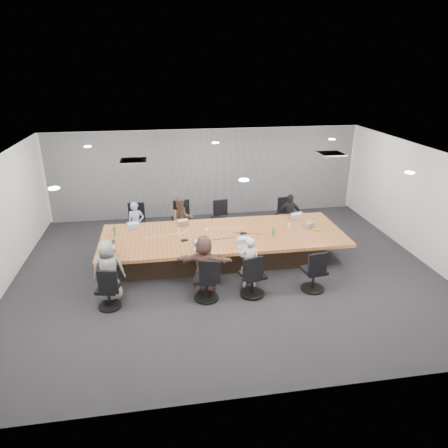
{
  "coord_description": "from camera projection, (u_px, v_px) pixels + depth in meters",
  "views": [
    {
      "loc": [
        -1.44,
        -8.49,
        4.69
      ],
      "look_at": [
        0.0,
        0.4,
        1.05
      ],
      "focal_mm": 32.0,
      "sensor_mm": 36.0,
      "label": 1
    }
  ],
  "objects": [
    {
      "name": "curtain",
      "position": [
        207.0,
        173.0,
        12.8
      ],
      "size": [
        9.8,
        0.04,
        2.8
      ],
      "primitive_type": "cube",
      "color": "gray",
      "rests_on": "ground"
    },
    {
      "name": "stapler",
      "position": [
        249.0,
        240.0,
        9.5
      ],
      "size": [
        0.14,
        0.06,
        0.05
      ],
      "primitive_type": "cube",
      "rotation": [
        0.0,
        0.0,
        -0.17
      ],
      "color": "black",
      "rests_on": "conference_table"
    },
    {
      "name": "bottle_green_left",
      "position": [
        115.0,
        231.0,
        9.77
      ],
      "size": [
        0.07,
        0.07,
        0.25
      ],
      "primitive_type": "cylinder",
      "rotation": [
        0.0,
        0.0,
        -0.05
      ],
      "color": "#358E46",
      "rests_on": "conference_table"
    },
    {
      "name": "laptop_3",
      "position": [
        295.0,
        217.0,
        10.96
      ],
      "size": [
        0.38,
        0.29,
        0.02
      ],
      "primitive_type": "cube",
      "rotation": [
        0.0,
        0.0,
        3.32
      ],
      "color": "#B2B2B7",
      "rests_on": "conference_table"
    },
    {
      "name": "snack_packet",
      "position": [
        317.0,
        230.0,
        10.12
      ],
      "size": [
        0.19,
        0.15,
        0.04
      ],
      "primitive_type": "cube",
      "rotation": [
        0.0,
        0.0,
        -0.29
      ],
      "color": "#C77D31",
      "rests_on": "conference_table"
    },
    {
      "name": "conference_table",
      "position": [
        223.0,
        246.0,
        10.05
      ],
      "size": [
        6.0,
        2.2,
        0.74
      ],
      "color": "#322319",
      "rests_on": "ground"
    },
    {
      "name": "person_6",
      "position": [
        249.0,
        263.0,
        8.79
      ],
      "size": [
        0.46,
        0.33,
        1.21
      ],
      "primitive_type": "imported",
      "rotation": [
        0.0,
        0.0,
        3.06
      ],
      "color": "silver",
      "rests_on": "ground"
    },
    {
      "name": "laptop_4",
      "position": [
        111.0,
        256.0,
        8.79
      ],
      "size": [
        0.34,
        0.27,
        0.02
      ],
      "primitive_type": "cube",
      "rotation": [
        0.0,
        0.0,
        -0.22
      ],
      "color": "#8C6647",
      "rests_on": "conference_table"
    },
    {
      "name": "ceiling",
      "position": [
        227.0,
        156.0,
        8.69
      ],
      "size": [
        10.0,
        8.0,
        0.0
      ],
      "primitive_type": "cube",
      "color": "white",
      "rests_on": "wall_back"
    },
    {
      "name": "chair_4",
      "position": [
        108.0,
        292.0,
        8.11
      ],
      "size": [
        0.59,
        0.59,
        0.73
      ],
      "primitive_type": null,
      "rotation": [
        0.0,
        0.0,
        -0.22
      ],
      "color": "black",
      "rests_on": "ground"
    },
    {
      "name": "canvas_bag",
      "position": [
        309.0,
        225.0,
        10.31
      ],
      "size": [
        0.29,
        0.26,
        0.13
      ],
      "primitive_type": "cube",
      "rotation": [
        0.0,
        0.0,
        0.58
      ],
      "color": "gray",
      "rests_on": "conference_table"
    },
    {
      "name": "wall_back",
      "position": [
        206.0,
        173.0,
        12.87
      ],
      "size": [
        10.0,
        0.0,
        2.8
      ],
      "primitive_type": "cube",
      "rotation": [
        1.57,
        0.0,
        0.0
      ],
      "color": "silver",
      "rests_on": "ground"
    },
    {
      "name": "cup_white_far",
      "position": [
        207.0,
        230.0,
        10.01
      ],
      "size": [
        0.1,
        0.1,
        0.1
      ],
      "primitive_type": "cylinder",
      "rotation": [
        0.0,
        0.0,
        -0.37
      ],
      "color": "white",
      "rests_on": "conference_table"
    },
    {
      "name": "laptop_5",
      "position": [
        201.0,
        249.0,
        9.09
      ],
      "size": [
        0.31,
        0.22,
        0.02
      ],
      "primitive_type": "cube",
      "rotation": [
        0.0,
        0.0,
        -0.01
      ],
      "color": "#B2B2B7",
      "rests_on": "conference_table"
    },
    {
      "name": "floor",
      "position": [
        227.0,
        270.0,
        9.74
      ],
      "size": [
        10.0,
        8.0,
        0.0
      ],
      "primitive_type": "cube",
      "color": "#26262B",
      "rests_on": "ground"
    },
    {
      "name": "chair_0",
      "position": [
        137.0,
        226.0,
        11.27
      ],
      "size": [
        0.59,
        0.59,
        0.85
      ],
      "primitive_type": null,
      "rotation": [
        0.0,
        0.0,
        3.12
      ],
      "color": "black",
      "rests_on": "ground"
    },
    {
      "name": "mic_right",
      "position": [
        243.0,
        233.0,
        9.92
      ],
      "size": [
        0.18,
        0.13,
        0.03
      ],
      "primitive_type": "cube",
      "rotation": [
        0.0,
        0.0,
        -0.15
      ],
      "color": "black",
      "rests_on": "conference_table"
    },
    {
      "name": "person_5",
      "position": [
        204.0,
        264.0,
        8.62
      ],
      "size": [
        1.27,
        0.67,
        1.31
      ],
      "primitive_type": "imported",
      "rotation": [
        0.0,
        0.0,
        2.9
      ],
      "color": "brown",
      "rests_on": "ground"
    },
    {
      "name": "person_3",
      "position": [
        289.0,
        215.0,
        11.51
      ],
      "size": [
        0.75,
        0.36,
        1.24
      ],
      "primitive_type": "imported",
      "rotation": [
        0.0,
        0.0,
        6.2
      ],
      "color": "black",
      "rests_on": "ground"
    },
    {
      "name": "bottle_clear",
      "position": [
        179.0,
        232.0,
        9.77
      ],
      "size": [
        0.07,
        0.07,
        0.21
      ],
      "primitive_type": "cylinder",
      "rotation": [
        0.0,
        0.0,
        -0.17
      ],
      "color": "silver",
      "rests_on": "conference_table"
    },
    {
      "name": "chair_1",
      "position": [
        181.0,
        223.0,
        11.45
      ],
      "size": [
        0.66,
        0.66,
        0.87
      ],
      "primitive_type": null,
      "rotation": [
        0.0,
        0.0,
        3.26
      ],
      "color": "black",
      "rests_on": "ground"
    },
    {
      "name": "chair_2",
      "position": [
        221.0,
        222.0,
        11.63
      ],
      "size": [
        0.6,
        0.6,
        0.79
      ],
      "primitive_type": null,
      "rotation": [
        0.0,
        0.0,
        3.28
      ],
      "color": "black",
      "rests_on": "ground"
    },
    {
      "name": "chair_5",
      "position": [
        206.0,
        282.0,
        8.39
      ],
      "size": [
        0.67,
        0.67,
        0.81
      ],
      "primitive_type": null,
      "rotation": [
        0.0,
        0.0,
        -0.26
      ],
      "color": "black",
      "rests_on": "ground"
    },
    {
      "name": "wall_front",
      "position": [
        274.0,
        317.0,
        5.55
      ],
      "size": [
        10.0,
        0.0,
        2.8
      ],
      "primitive_type": "cube",
      "rotation": [
        -1.57,
        0.0,
        0.0
      ],
      "color": "silver",
      "rests_on": "ground"
    },
    {
      "name": "cup_white_near",
      "position": [
        289.0,
        226.0,
        10.29
      ],
      "size": [
        0.08,
        0.08,
        0.1
      ],
      "primitive_type": "cylinder",
      "rotation": [
        0.0,
        0.0,
        -0.02
      ],
      "color": "white",
      "rests_on": "conference_table"
    },
    {
      "name": "chair_6",
      "position": [
        253.0,
        278.0,
        8.54
      ],
      "size": [
        0.67,
        0.67,
        0.82
      ],
      "primitive_type": null,
      "rotation": [
        0.0,
        0.0,
        0.24
      ],
      "color": "black",
      "rests_on": "ground"
    },
    {
      "name": "laptop_1",
      "position": [
        183.0,
        224.0,
        10.51
      ],
      "size": [
        0.32,
        0.24,
        0.02
      ],
      "primitive_type": "cube",
      "rotation": [
        0.0,
        0.0,
        3.28
      ],
      "color": "#8C6647",
      "rests_on": "conference_table"
    },
    {
      "name": "mug_brown",
      "position": [
        113.0,
        241.0,
        9.4
      ],
      "size": [
        0.1,
        0.1,
        0.1
      ],
      "primitive_type": "cylinder",
      "rotation": [
        0.0,
        0.0,
        0.31
      ],
      "color": "brown",
      "rests_on": "conference_table"
    },
    {
      "name": "chair_7",
      "position": [
        314.0,
        274.0,
        8.75
      ],
      "size": [
        0.61,
        0.61,
        0.8
      ],
      "primitive_type": null,
      "rotation": [
        0.0,
        0.0,
        0.15
      ],
      "color": "black",
      "rests_on": "ground"
    },
    {
      "name": "person_4",
      "position": [
        109.0,
        270.0,
        8.32
      ],
      "size": [
        0.69,
        0.48,
        1.35
      ],
      "primitive_type": "imported",
      "rotation": [
        0.0,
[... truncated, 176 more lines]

